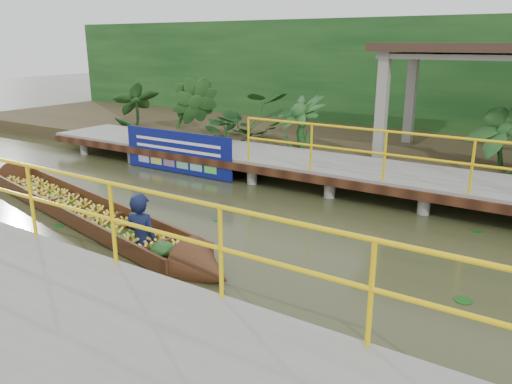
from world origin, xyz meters
The scene contains 9 objects.
ground centered at (0.00, 0.00, 0.00)m, with size 80.00×80.00×0.00m, color #2E3018.
land_strip centered at (0.00, 7.50, 0.23)m, with size 30.00×8.00×0.45m, color #322919.
far_dock centered at (0.02, 3.43, 0.48)m, with size 16.00×2.06×1.66m.
near_dock centered at (1.00, -4.20, 0.30)m, with size 18.00×2.40×1.73m.
pavilion centered at (3.00, 6.30, 2.82)m, with size 4.40×3.00×3.00m.
foliage_backdrop centered at (0.00, 10.00, 2.00)m, with size 30.00×0.80×4.00m, color #123916.
vendor_boat centered at (-2.10, -1.10, 0.26)m, with size 8.40×2.55×2.04m.
blue_banner centered at (-3.12, 2.48, 0.56)m, with size 3.41×0.04×1.07m.
tropical_plants centered at (-1.32, 5.30, 1.35)m, with size 14.44×1.44×1.80m.
Camera 1 is at (5.25, -6.80, 3.22)m, focal length 35.00 mm.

